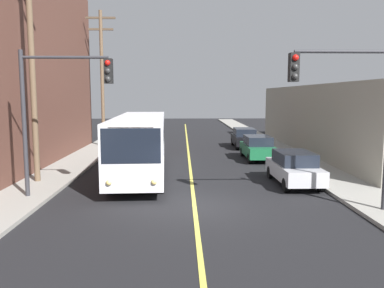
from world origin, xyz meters
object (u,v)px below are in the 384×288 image
parked_car_black (244,138)px  traffic_signal_right_corner (348,96)px  traffic_signal_left_corner (61,96)px  parked_car_green (258,147)px  city_bus (141,142)px  utility_pole_near (31,52)px  parked_car_silver (294,168)px  fire_hydrant (312,162)px  utility_pole_mid (102,73)px

parked_car_black → traffic_signal_right_corner: bearing=-87.9°
traffic_signal_left_corner → traffic_signal_right_corner: 11.07m
parked_car_green → parked_car_black: same height
city_bus → utility_pole_near: bearing=-155.7°
parked_car_silver → utility_pole_near: 13.74m
parked_car_black → traffic_signal_right_corner: traffic_signal_right_corner is taller
traffic_signal_left_corner → traffic_signal_right_corner: size_ratio=1.00×
parked_car_silver → parked_car_green: size_ratio=1.00×
parked_car_black → fire_hydrant: parked_car_black is taller
fire_hydrant → utility_pole_near: bearing=-170.4°
parked_car_silver → parked_car_black: bearing=91.0°
parked_car_green → traffic_signal_left_corner: bearing=-135.2°
utility_pole_mid → fire_hydrant: size_ratio=13.10×
traffic_signal_right_corner → fire_hydrant: 8.67m
utility_pole_near → utility_pole_mid: bearing=87.6°
city_bus → traffic_signal_right_corner: 11.32m
city_bus → traffic_signal_right_corner: size_ratio=2.04×
city_bus → traffic_signal_right_corner: (8.16, -7.45, 2.49)m
utility_pole_near → traffic_signal_right_corner: 14.19m
parked_car_green → fire_hydrant: (2.21, -4.59, -0.26)m
traffic_signal_left_corner → parked_car_black: bearing=58.1°
city_bus → traffic_signal_left_corner: bearing=-117.5°
parked_car_green → utility_pole_mid: 14.42m
utility_pole_near → fire_hydrant: (14.45, 2.44, -5.78)m
traffic_signal_left_corner → utility_pole_mid: bearing=95.6°
city_bus → parked_car_silver: city_bus is taller
utility_pole_mid → traffic_signal_left_corner: 16.74m
parked_car_green → traffic_signal_left_corner: (-10.05, -9.97, 3.46)m
parked_car_silver → utility_pole_mid: bearing=130.4°
city_bus → utility_pole_near: size_ratio=1.08×
parked_car_green → fire_hydrant: parked_car_green is taller
city_bus → parked_car_silver: 8.22m
traffic_signal_right_corner → fire_hydrant: (1.44, 7.70, -3.72)m
utility_pole_mid → traffic_signal_right_corner: (12.44, -18.88, -1.86)m
utility_pole_near → fire_hydrant: size_ratio=13.54×
parked_car_silver → utility_pole_mid: size_ratio=0.40×
traffic_signal_left_corner → parked_car_green: bearing=44.8°
utility_pole_near → parked_car_green: bearing=29.9°
parked_car_silver → traffic_signal_right_corner: (0.44, -4.79, 3.46)m
parked_car_silver → traffic_signal_left_corner: traffic_signal_left_corner is taller
parked_car_silver → traffic_signal_left_corner: size_ratio=0.74×
city_bus → utility_pole_mid: bearing=110.5°
city_bus → parked_car_green: 8.88m
parked_car_silver → utility_pole_mid: utility_pole_mid is taller
city_bus → traffic_signal_right_corner: bearing=-42.4°
fire_hydrant → traffic_signal_right_corner: bearing=-100.6°
utility_pole_near → utility_pole_mid: utility_pole_near is taller
parked_car_green → traffic_signal_right_corner: traffic_signal_right_corner is taller
parked_car_silver → parked_car_green: bearing=92.5°
utility_pole_near → fire_hydrant: bearing=9.6°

